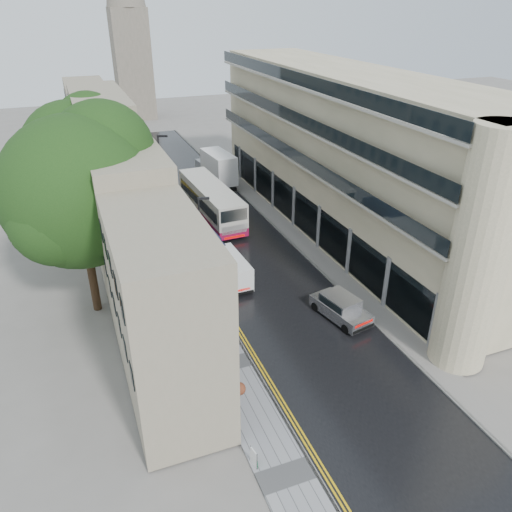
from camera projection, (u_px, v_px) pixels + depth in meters
ground at (429, 483)px, 22.41m from camera, size 200.00×200.00×0.00m
road at (232, 238)px, 45.16m from camera, size 9.00×85.00×0.02m
left_sidewalk at (168, 248)px, 43.26m from camera, size 2.70×85.00×0.12m
right_sidewalk at (287, 229)px, 46.87m from camera, size 1.80×85.00×0.12m
old_shop_row at (113, 179)px, 41.43m from camera, size 4.50×56.00×12.00m
modern_block at (346, 155)px, 44.00m from camera, size 8.00×40.00×14.00m
tree_near at (82, 217)px, 31.74m from camera, size 10.56×10.56×13.89m
tree_far at (76, 169)px, 42.92m from camera, size 9.24×9.24×12.46m
cream_bus at (210, 216)px, 45.39m from camera, size 3.34×12.27×3.31m
white_lorry at (214, 174)px, 55.05m from camera, size 2.99×7.86×4.03m
silver_hatchback at (347, 322)px, 31.99m from camera, size 2.80×4.73×1.66m
white_van at (225, 282)px, 35.97m from camera, size 2.23×4.87×2.17m
navy_van at (200, 255)px, 39.28m from camera, size 2.41×5.25×2.61m
pedestrian at (189, 287)px, 35.48m from camera, size 0.84×0.72×1.94m
lamp_post_near at (201, 245)px, 35.46m from camera, size 0.83×0.35×7.17m
lamp_post_far at (162, 180)px, 46.53m from camera, size 0.94×0.56×8.28m
estate_sign at (254, 458)px, 22.90m from camera, size 0.18×0.56×0.93m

